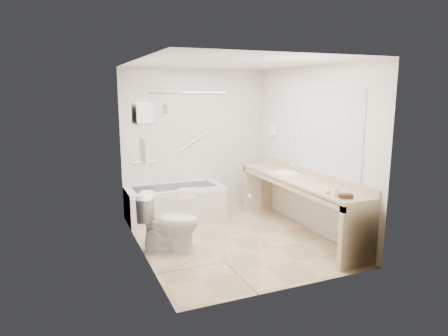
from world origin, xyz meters
name	(u,v)px	position (x,y,z in m)	size (l,w,h in m)	color
floor	(232,239)	(0.00, 0.00, 0.00)	(3.20, 3.20, 0.00)	tan
ceiling	(233,62)	(0.00, 0.00, 2.50)	(2.60, 3.20, 0.10)	silver
wall_back	(196,141)	(0.00, 1.60, 1.25)	(2.60, 0.10, 2.50)	beige
wall_front	(295,177)	(0.00, -1.60, 1.25)	(2.60, 0.10, 2.50)	beige
wall_left	(139,161)	(-1.30, 0.00, 1.25)	(0.10, 3.20, 2.50)	beige
wall_right	(310,149)	(1.30, 0.00, 1.25)	(0.10, 3.20, 2.50)	beige
bathtub	(175,202)	(-0.50, 1.24, 0.28)	(1.60, 0.73, 0.59)	white
grab_bar_short	(143,162)	(-0.95, 1.56, 0.95)	(0.03, 0.03, 0.40)	silver
grab_bar_long	(194,141)	(-0.05, 1.56, 1.25)	(0.03, 0.03, 0.60)	silver
shower_enclosure	(215,186)	(-0.63, -0.93, 1.07)	(0.96, 0.91, 2.11)	silver
towel_shelf	(143,119)	(-1.17, 0.35, 1.75)	(0.24, 0.55, 0.81)	silver
vanity_counter	(299,192)	(1.02, -0.15, 0.64)	(0.55, 2.70, 0.95)	tan
sink	(287,175)	(1.05, 0.25, 0.82)	(0.40, 0.52, 0.14)	white
faucet	(295,167)	(1.20, 0.25, 0.93)	(0.03, 0.03, 0.14)	silver
mirror	(316,130)	(1.29, -0.15, 1.55)	(0.02, 2.00, 1.20)	#B7BDC4
hairdryer_unit	(273,130)	(1.25, 1.05, 1.45)	(0.08, 0.10, 0.18)	white
toilet	(169,223)	(-0.95, -0.06, 0.39)	(0.44, 0.80, 0.78)	white
amenity_basket	(346,196)	(0.92, -1.32, 0.88)	(0.15, 0.10, 0.05)	#3F2416
soap_bottle_a	(336,194)	(0.86, -1.20, 0.88)	(0.07, 0.15, 0.07)	white
soap_bottle_b	(328,190)	(0.87, -1.04, 0.89)	(0.09, 0.11, 0.09)	white
water_bottle_left	(266,163)	(0.95, 0.73, 0.94)	(0.06, 0.06, 0.20)	silver
water_bottle_mid	(268,162)	(0.98, 0.73, 0.95)	(0.07, 0.07, 0.22)	silver
water_bottle_right	(268,165)	(0.89, 0.58, 0.93)	(0.06, 0.06, 0.18)	silver
drinking_glass_near	(281,172)	(0.90, 0.18, 0.89)	(0.06, 0.06, 0.08)	silver
drinking_glass_far	(285,173)	(0.92, 0.09, 0.89)	(0.06, 0.06, 0.08)	silver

